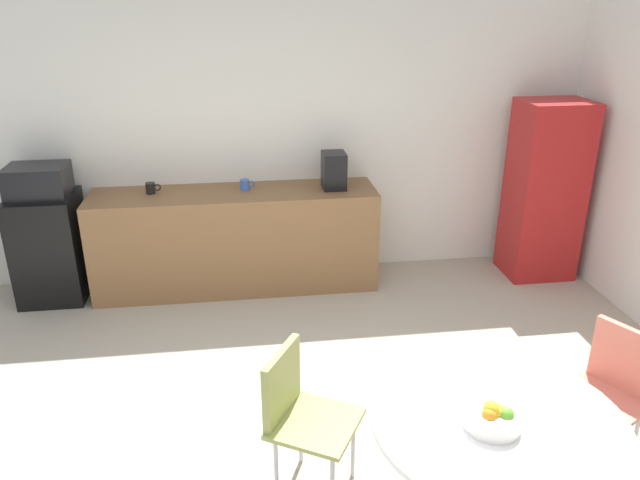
# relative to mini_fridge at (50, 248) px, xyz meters

# --- Properties ---
(wall_back) EXTENTS (6.00, 0.10, 2.60)m
(wall_back) POSITION_rel_mini_fridge_xyz_m (1.87, 0.35, 0.83)
(wall_back) COLOR white
(wall_back) RESTS_ON ground_plane
(counter_block) EXTENTS (2.49, 0.60, 0.90)m
(counter_block) POSITION_rel_mini_fridge_xyz_m (1.59, 0.00, -0.02)
(counter_block) COLOR brown
(counter_block) RESTS_ON ground_plane
(mini_fridge) EXTENTS (0.54, 0.54, 0.94)m
(mini_fridge) POSITION_rel_mini_fridge_xyz_m (0.00, 0.00, 0.00)
(mini_fridge) COLOR black
(mini_fridge) RESTS_ON ground_plane
(microwave) EXTENTS (0.48, 0.38, 0.26)m
(microwave) POSITION_rel_mini_fridge_xyz_m (0.00, 0.00, 0.60)
(microwave) COLOR black
(microwave) RESTS_ON mini_fridge
(locker_cabinet) EXTENTS (0.60, 0.50, 1.64)m
(locker_cabinet) POSITION_rel_mini_fridge_xyz_m (4.42, -0.10, 0.35)
(locker_cabinet) COLOR #B21E1E
(locker_cabinet) RESTS_ON ground_plane
(round_table) EXTENTS (1.16, 1.16, 0.74)m
(round_table) POSITION_rel_mini_fridge_xyz_m (2.76, -3.00, 0.15)
(round_table) COLOR silver
(round_table) RESTS_ON ground_plane
(chair_coral) EXTENTS (0.57, 0.57, 0.83)m
(chair_coral) POSITION_rel_mini_fridge_xyz_m (3.64, -2.53, 0.05)
(chair_coral) COLOR silver
(chair_coral) RESTS_ON ground_plane
(chair_olive) EXTENTS (0.57, 0.57, 0.83)m
(chair_olive) POSITION_rel_mini_fridge_xyz_m (1.90, -2.50, 0.05)
(chair_olive) COLOR silver
(chair_olive) RESTS_ON ground_plane
(fruit_bowl) EXTENTS (0.25, 0.25, 0.13)m
(fruit_bowl) POSITION_rel_mini_fridge_xyz_m (2.71, -3.05, 0.32)
(fruit_bowl) COLOR silver
(fruit_bowl) RESTS_ON round_table
(mug_white) EXTENTS (0.13, 0.08, 0.09)m
(mug_white) POSITION_rel_mini_fridge_xyz_m (0.89, 0.06, 0.48)
(mug_white) COLOR black
(mug_white) RESTS_ON counter_block
(mug_green) EXTENTS (0.13, 0.08, 0.09)m
(mug_green) POSITION_rel_mini_fridge_xyz_m (2.43, -0.01, 0.48)
(mug_green) COLOR #338C59
(mug_green) RESTS_ON counter_block
(mug_red) EXTENTS (0.13, 0.08, 0.09)m
(mug_red) POSITION_rel_mini_fridge_xyz_m (1.70, 0.05, 0.48)
(mug_red) COLOR #3F66BF
(mug_red) RESTS_ON counter_block
(coffee_maker) EXTENTS (0.20, 0.24, 0.32)m
(coffee_maker) POSITION_rel_mini_fridge_xyz_m (2.48, 0.00, 0.59)
(coffee_maker) COLOR black
(coffee_maker) RESTS_ON counter_block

